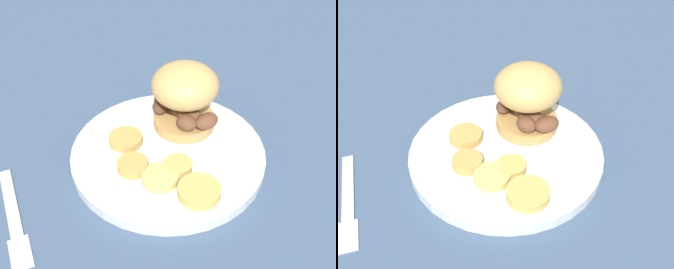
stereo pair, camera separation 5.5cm
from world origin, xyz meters
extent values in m
plane|color=#3D5170|center=(0.00, 0.00, 0.00)|extent=(4.00, 4.00, 0.00)
cylinder|color=silver|center=(0.00, 0.00, 0.01)|extent=(0.28, 0.28, 0.02)
torus|color=silver|center=(0.00, 0.00, 0.02)|extent=(0.28, 0.28, 0.01)
cylinder|color=tan|center=(0.00, 0.06, 0.03)|extent=(0.09, 0.09, 0.02)
ellipsoid|color=brown|center=(0.01, 0.05, 0.05)|extent=(0.04, 0.04, 0.01)
ellipsoid|color=brown|center=(0.04, 0.05, 0.05)|extent=(0.04, 0.05, 0.02)
ellipsoid|color=brown|center=(0.00, 0.06, 0.05)|extent=(0.04, 0.04, 0.02)
ellipsoid|color=brown|center=(0.02, 0.03, 0.05)|extent=(0.04, 0.03, 0.02)
ellipsoid|color=#563323|center=(-0.04, 0.06, 0.04)|extent=(0.03, 0.04, 0.02)
ellipsoid|color=#563323|center=(-0.04, 0.07, 0.05)|extent=(0.04, 0.04, 0.02)
ellipsoid|color=tan|center=(0.00, 0.06, 0.09)|extent=(0.10, 0.10, 0.06)
cylinder|color=#DBB766|center=(0.02, -0.06, 0.02)|extent=(0.05, 0.05, 0.01)
cylinder|color=tan|center=(0.07, -0.06, 0.02)|extent=(0.06, 0.06, 0.01)
cylinder|color=tan|center=(-0.06, -0.01, 0.02)|extent=(0.05, 0.05, 0.01)
cylinder|color=tan|center=(-0.03, -0.06, 0.02)|extent=(0.04, 0.04, 0.01)
cylinder|color=tan|center=(0.03, -0.03, 0.02)|extent=(0.04, 0.04, 0.01)
cube|color=silver|center=(-0.15, -0.16, 0.00)|extent=(0.10, 0.09, 0.00)
cube|color=silver|center=(-0.09, -0.22, 0.00)|extent=(0.05, 0.05, 0.00)
camera|label=1|loc=(0.17, -0.39, 0.39)|focal=42.00mm
camera|label=2|loc=(0.22, -0.36, 0.39)|focal=42.00mm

